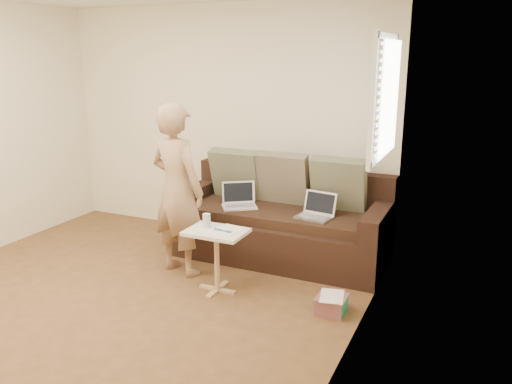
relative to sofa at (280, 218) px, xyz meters
The scene contains 16 objects.
floor 2.04m from the sofa, 116.89° to the right, with size 4.50×4.50×0.00m, color #4F381D.
wall_back 1.34m from the sofa, 152.18° to the left, with size 4.00×4.00×0.00m, color beige.
wall_right 2.26m from the sofa, 58.21° to the right, with size 4.50×4.50×0.00m, color beige.
window_blinds 1.67m from the sofa, 14.68° to the right, with size 0.12×0.88×1.08m, color white, non-canonical shape.
sofa is the anchor object (origin of this frame).
pillow_left 0.73m from the sofa, 162.05° to the left, with size 0.55×0.14×0.55m, color #565B43, non-canonical shape.
pillow_mid 0.42m from the sofa, 103.51° to the left, with size 0.55×0.14×0.55m, color brown, non-canonical shape.
pillow_right 0.69m from the sofa, 20.48° to the left, with size 0.55×0.14×0.55m, color #565B43, non-canonical shape.
laptop_silver 0.45m from the sofa, 20.09° to the right, with size 0.33×0.24×0.22m, color #B7BABC, non-canonical shape.
laptop_white 0.43m from the sofa, 162.84° to the right, with size 0.35×0.25×0.25m, color white, non-canonical shape.
person 1.13m from the sofa, 133.98° to the right, with size 0.60×0.41×1.65m, color #9C7855.
side_table 1.02m from the sofa, 101.62° to the right, with size 0.52×0.36×0.57m, color silver, non-canonical shape.
drinking_glass 1.02m from the sofa, 108.99° to the right, with size 0.07×0.07×0.12m, color silver, non-canonical shape.
scissors 1.02m from the sofa, 97.72° to the right, with size 0.18×0.10×0.02m, color silver, non-canonical shape.
paper_on_table 0.98m from the sofa, 97.00° to the right, with size 0.21×0.30×0.00m, color white, non-canonical shape.
striped_box 1.33m from the sofa, 48.68° to the right, with size 0.24×0.24×0.15m, color red, non-canonical shape.
Camera 1 is at (2.77, -2.94, 2.06)m, focal length 36.17 mm.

